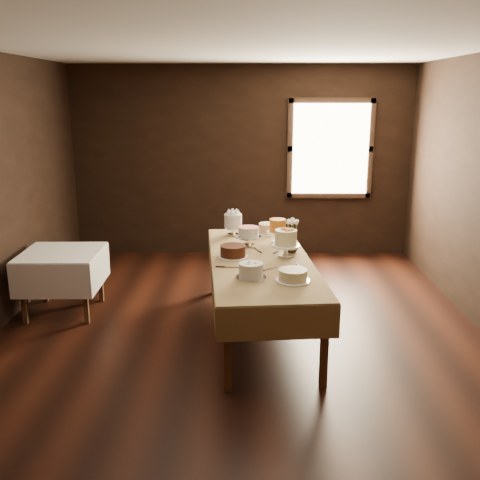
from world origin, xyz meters
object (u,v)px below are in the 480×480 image
Objects in this scene: cake_flowers at (286,245)px; cake_caramel at (277,232)px; cake_meringue at (233,225)px; cake_lattice at (248,237)px; cake_server_a at (270,269)px; cake_chocolate at (233,252)px; cake_server_e at (233,267)px; side_table at (61,259)px; flower_vase at (292,246)px; cake_cream at (293,276)px; cake_speckled at (268,229)px; cake_server_d at (281,250)px; cake_swirl at (251,271)px; display_table at (261,264)px; cake_server_b at (301,270)px; cake_server_c at (256,249)px.

cake_caramel is at bearing 95.19° from cake_flowers.
cake_meringue reaches higher than cake_lattice.
cake_flowers is 0.46m from cake_server_a.
cake_chocolate is 0.36m from cake_server_e.
side_table is 2.53m from flower_vase.
cake_server_e is (-0.54, 0.38, -0.05)m from cake_cream.
cake_meringue is 0.42m from cake_speckled.
cake_server_d is (0.14, 0.66, 0.00)m from cake_server_a.
cake_speckled is 1.82× the size of flower_vase.
cake_server_a is (0.19, 0.26, -0.06)m from cake_swirl.
cake_flowers reaches higher than cake_cream.
cake_cream is (0.01, -0.75, -0.08)m from cake_flowers.
cake_swirl reaches higher than cake_chocolate.
cake_lattice is 1.01× the size of cake_caramel.
display_table is 2.23m from side_table.
display_table reaches higher than side_table.
cake_swirl is 0.53m from cake_server_b.
cake_meringue is 0.90m from cake_chocolate.
cake_flowers reaches higher than cake_server_a.
cake_meringue is 0.95m from flower_vase.
side_table is 2.15m from cake_server_c.
cake_meringue is 1.56m from cake_swirl.
cake_swirl is (-0.31, -1.23, -0.05)m from cake_caramel.
side_table is 3.18× the size of cake_speckled.
cake_server_b is (0.26, -1.37, -0.06)m from cake_speckled.
cake_server_d is at bearing -86.84° from cake_caramel.
cake_lattice is at bearing -0.20° from side_table.
cake_speckled reaches higher than side_table.
cake_server_b and cake_server_d have the same top height.
cake_server_b is at bearing -170.07° from cake_server_c.
flower_vase reaches higher than cake_server_e.
cake_server_c is (0.23, 0.30, -0.05)m from cake_chocolate.
side_table is 2.49m from cake_flowers.
cake_lattice reaches higher than cake_speckled.
cake_cream reaches higher than display_table.
flower_vase reaches higher than cake_server_b.
cake_chocolate is 0.97× the size of cake_cream.
cake_server_b is at bearing -60.06° from cake_lattice.
cake_cream is at bearing -94.18° from flower_vase.
cake_caramel is 1.15× the size of cake_server_e.
side_table is at bearing -118.48° from cake_server_b.
cake_flowers is (0.55, -0.88, 0.01)m from cake_meringue.
cake_caramel is 1.27m from cake_swirl.
cake_chocolate is (-0.28, 0.04, 0.12)m from display_table.
cake_server_a is at bearing -73.66° from cake_meringue.
cake_speckled is at bearing 82.45° from cake_swirl.
side_table is 3.05× the size of cake_lattice.
cake_server_a is at bearing -104.31° from cake_server_b.
cake_lattice is at bearing -69.06° from cake_meringue.
cake_flowers is at bearing 13.26° from display_table.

